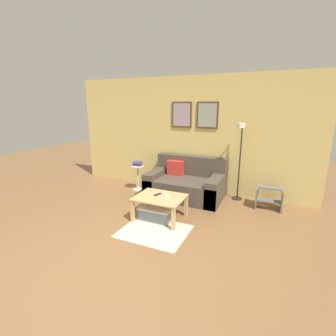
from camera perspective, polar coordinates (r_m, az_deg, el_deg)
The scene contains 12 objects.
ground_plane at distance 3.32m, azimuth -17.52°, elevation -21.85°, with size 16.00×16.00×0.00m, color brown.
wall_back at distance 5.57m, azimuth 4.35°, elevation 7.81°, with size 5.60×0.09×2.55m.
area_rug at distance 3.98m, azimuth -3.21°, elevation -14.53°, with size 1.04×0.86×0.01m, color beige.
couch at distance 5.27m, azimuth 4.16°, elevation -3.75°, with size 1.58×0.96×0.84m.
coffee_table at distance 4.23m, azimuth -1.91°, elevation -7.65°, with size 0.83×0.66×0.41m.
storage_bin at distance 4.32m, azimuth -2.57°, elevation -10.38°, with size 0.58×0.42×0.23m.
floor_lamp at distance 5.02m, azimuth 16.48°, elevation 3.79°, with size 0.21×0.40×1.61m.
side_table at distance 5.69m, azimuth -7.11°, elevation -1.80°, with size 0.29×0.29×0.58m.
book_stack at distance 5.63m, azimuth -7.18°, elevation 1.07°, with size 0.22×0.19×0.11m.
remote_control at distance 4.28m, azimuth -2.43°, elevation -6.22°, with size 0.04×0.15×0.02m, color #232328.
cell_phone at distance 4.21m, azimuth -0.30°, elevation -6.61°, with size 0.07×0.14×0.01m, color silver.
step_stool at distance 5.08m, azimuth 22.66°, elevation -6.34°, with size 0.48×0.37×0.40m.
Camera 1 is at (1.89, -1.93, 1.94)m, focal length 26.00 mm.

